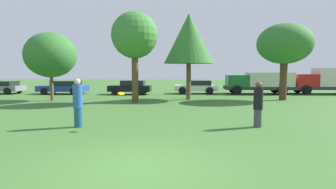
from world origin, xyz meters
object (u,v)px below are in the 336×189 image
(person_catcher, at_px, (258,104))
(parked_car_white, at_px, (197,87))
(tree_1, at_px, (135,36))
(parked_car_black, at_px, (131,87))
(delivery_truck_red, at_px, (329,80))
(delivery_truck_green, at_px, (260,82))
(tree_2, at_px, (189,39))
(parked_car_blue, at_px, (64,87))
(tree_0, at_px, (51,55))
(tree_3, at_px, (285,44))
(person_thrower, at_px, (78,103))
(frisbee, at_px, (121,94))
(parked_car_grey, at_px, (1,87))

(person_catcher, bearing_deg, parked_car_white, -86.83)
(tree_1, bearing_deg, parked_car_black, 101.12)
(delivery_truck_red, bearing_deg, tree_1, 24.80)
(parked_car_black, height_order, delivery_truck_green, delivery_truck_green)
(tree_2, distance_m, parked_car_blue, 13.08)
(tree_2, height_order, delivery_truck_red, tree_2)
(person_catcher, relative_size, tree_0, 0.36)
(parked_car_white, bearing_deg, person_catcher, 96.48)
(tree_0, relative_size, tree_3, 0.87)
(person_thrower, height_order, delivery_truck_green, delivery_truck_green)
(tree_1, height_order, parked_car_black, tree_1)
(person_thrower, distance_m, delivery_truck_green, 19.71)
(parked_car_blue, bearing_deg, tree_1, 141.52)
(tree_1, distance_m, parked_car_black, 7.49)
(person_catcher, bearing_deg, delivery_truck_green, -108.34)
(person_thrower, relative_size, tree_2, 0.30)
(parked_car_blue, distance_m, delivery_truck_green, 18.56)
(parked_car_blue, height_order, parked_car_black, parked_car_black)
(frisbee, relative_size, parked_car_grey, 0.07)
(delivery_truck_green, bearing_deg, parked_car_grey, 2.98)
(person_thrower, xyz_separation_m, tree_3, (12.10, 10.15, 3.19))
(person_thrower, bearing_deg, parked_car_blue, 112.37)
(tree_1, xyz_separation_m, tree_3, (10.96, 1.59, -0.44))
(tree_2, xyz_separation_m, tree_3, (7.10, -0.19, -0.44))
(parked_car_grey, bearing_deg, tree_1, 156.06)
(tree_2, bearing_deg, parked_car_grey, 163.89)
(person_thrower, bearing_deg, parked_car_black, 89.63)
(frisbee, height_order, tree_2, tree_2)
(person_catcher, height_order, tree_1, tree_1)
(tree_0, xyz_separation_m, parked_car_grey, (-7.42, 5.92, -2.71))
(parked_car_black, relative_size, delivery_truck_green, 0.60)
(tree_3, distance_m, delivery_truck_green, 6.20)
(person_catcher, bearing_deg, tree_3, -116.92)
(parked_car_grey, relative_size, parked_car_black, 1.05)
(tree_2, bearing_deg, delivery_truck_red, 21.43)
(parked_car_white, bearing_deg, tree_2, 81.18)
(tree_0, height_order, parked_car_black, tree_0)
(parked_car_white, bearing_deg, parked_car_grey, 3.59)
(parked_car_blue, xyz_separation_m, delivery_truck_red, (25.11, 0.48, 0.67))
(parked_car_white, bearing_deg, parked_car_black, 10.93)
(parked_car_blue, bearing_deg, tree_3, 167.37)
(frisbee, xyz_separation_m, parked_car_white, (4.30, 16.06, -0.69))
(tree_2, distance_m, parked_car_white, 6.76)
(parked_car_white, bearing_deg, tree_0, 31.68)
(frisbee, bearing_deg, delivery_truck_green, 57.09)
(frisbee, bearing_deg, parked_car_black, 97.04)
(parked_car_white, height_order, delivery_truck_red, delivery_truck_red)
(delivery_truck_green, bearing_deg, frisbee, 59.70)
(frisbee, relative_size, parked_car_blue, 0.06)
(tree_3, bearing_deg, parked_car_grey, 167.95)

